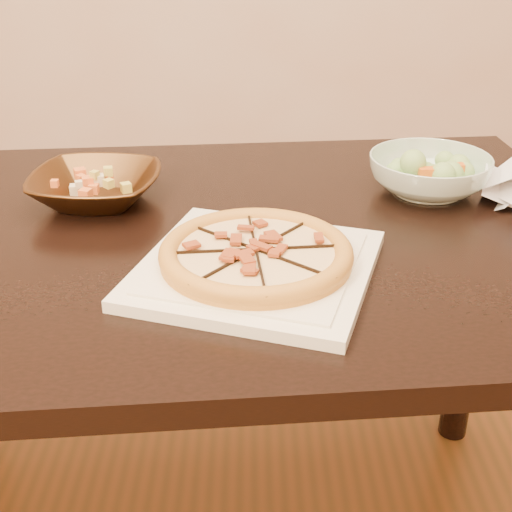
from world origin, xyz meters
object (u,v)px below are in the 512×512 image
Objects in this scene: dining_table at (198,284)px; salad_bowl at (429,174)px; bronze_bowl at (96,187)px; plate at (256,268)px; pizza at (256,254)px.

dining_table is 0.47m from salad_bowl.
bronze_bowl is at bearing 146.90° from dining_table.
bronze_bowl reaches higher than dining_table.
salad_bowl reaches higher than dining_table.
dining_table is at bearing -158.85° from salad_bowl.
bronze_bowl reaches higher than plate.
dining_table is 3.55× the size of plate.
pizza is (-0.00, 0.00, 0.02)m from plate.
dining_table is at bearing -33.10° from bronze_bowl.
pizza is 1.24× the size of bronze_bowl.
salad_bowl is (0.60, 0.04, 0.01)m from bronze_bowl.
plate is at bearing -44.08° from bronze_bowl.
salad_bowl is (0.32, 0.32, 0.02)m from plate.
dining_table is 0.23m from pizza.
pizza is 0.45m from salad_bowl.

